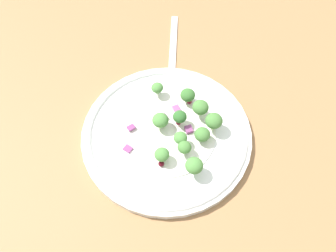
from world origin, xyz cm
name	(u,v)px	position (x,y,z in cm)	size (l,w,h in cm)	color
ground_plane	(180,151)	(0.00, 0.00, -1.00)	(180.00, 180.00, 2.00)	olive
plate	(168,132)	(-2.91, 0.32, 0.86)	(26.16, 26.16, 1.70)	white
dressing_pool	(168,131)	(-2.91, 0.32, 1.30)	(15.17, 15.17, 0.20)	white
broccoli_floret_0	(184,147)	(1.49, -0.71, 3.11)	(2.00, 2.00, 2.03)	#8EB77A
broccoli_floret_1	(157,88)	(-9.08, 3.99, 3.04)	(1.93, 1.93, 1.95)	#8EB77A
broccoli_floret_2	(163,156)	(0.23, -3.78, 3.00)	(2.15, 2.15, 2.18)	#9EC684
broccoli_floret_3	(194,166)	(4.49, -1.92, 3.38)	(2.53, 2.53, 2.56)	#9EC684
broccoli_floret_4	(183,137)	(0.09, 0.35, 3.11)	(2.01, 2.01, 2.03)	#8EB77A
broccoli_floret_5	(201,107)	(-1.44, 5.86, 3.48)	(2.53, 2.53, 2.56)	#8EB77A
broccoli_floret_6	(159,121)	(-4.21, -0.21, 3.17)	(2.48, 2.48, 2.51)	#ADD18E
broccoli_floret_7	(188,95)	(-4.64, 6.42, 3.01)	(2.37, 2.37, 2.40)	#8EB77A
broccoli_floret_8	(180,117)	(-2.55, 2.47, 3.28)	(2.12, 2.12, 2.14)	#ADD18E
broccoli_floret_9	(214,121)	(1.59, 5.49, 3.42)	(2.64, 2.64, 2.68)	#ADD18E
broccoli_floret_10	(202,135)	(1.76, 2.80, 2.85)	(2.34, 2.34, 2.37)	#ADD18E
cranberry_0	(178,123)	(-2.49, 2.15, 2.05)	(0.75, 0.75, 0.75)	maroon
cranberry_1	(189,101)	(-4.22, 6.43, 1.75)	(0.84, 0.84, 0.84)	maroon
cranberry_2	(161,164)	(0.53, -4.45, 1.79)	(0.85, 0.85, 0.85)	#4C0A14
onion_bit_0	(128,149)	(-4.78, -6.20, 1.50)	(1.04, 1.20, 0.39)	#843D75
onion_bit_1	(164,118)	(-4.98, 1.39, 1.58)	(1.11, 1.19, 0.54)	#934C84
onion_bit_2	(177,109)	(-4.65, 3.97, 1.58)	(1.03, 1.36, 0.58)	#934C84
onion_bit_3	(189,129)	(-0.66, 2.54, 1.79)	(1.20, 1.06, 0.56)	#843D75
onion_bit_4	(131,128)	(-7.06, -3.52, 1.84)	(1.17, 0.87, 0.34)	#843D75
fork	(173,55)	(-14.17, 12.64, 0.25)	(13.91, 14.91, 0.50)	silver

